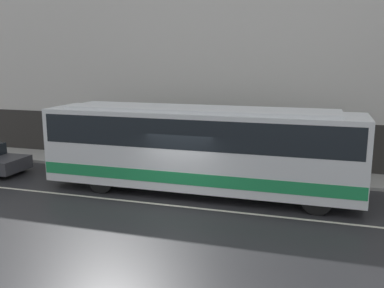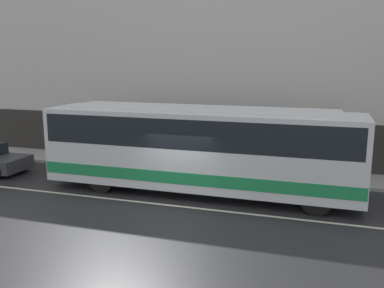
% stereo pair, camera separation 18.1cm
% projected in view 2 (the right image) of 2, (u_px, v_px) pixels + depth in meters
% --- Properties ---
extents(ground_plane, '(60.00, 60.00, 0.00)m').
position_uv_depth(ground_plane, '(175.00, 206.00, 15.32)').
color(ground_plane, '#262628').
extents(sidewalk, '(60.00, 2.30, 0.14)m').
position_uv_depth(sidewalk, '(212.00, 169.00, 20.12)').
color(sidewalk, '#A09E99').
rests_on(sidewalk, ground_plane).
extents(building_facade, '(60.00, 0.35, 9.34)m').
position_uv_depth(building_facade, '(220.00, 73.00, 20.45)').
color(building_facade, silver).
rests_on(building_facade, ground_plane).
extents(lane_stripe, '(54.00, 0.14, 0.01)m').
position_uv_depth(lane_stripe, '(175.00, 206.00, 15.32)').
color(lane_stripe, beige).
rests_on(lane_stripe, ground_plane).
extents(transit_bus, '(12.15, 2.54, 3.37)m').
position_uv_depth(transit_bus, '(199.00, 146.00, 16.45)').
color(transit_bus, white).
rests_on(transit_bus, ground_plane).
extents(pedestrian_waiting, '(0.36, 0.36, 1.59)m').
position_uv_depth(pedestrian_waiting, '(199.00, 150.00, 20.57)').
color(pedestrian_waiting, '#1E5933').
rests_on(pedestrian_waiting, sidewalk).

